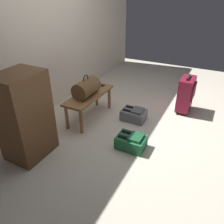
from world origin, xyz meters
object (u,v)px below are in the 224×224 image
bench (89,98)px  cell_phone (100,85)px  backpack_green (131,142)px  duffel_bag_brown (86,88)px  side_cabinet (25,116)px  backpack_grey (134,115)px  suitcase_upright_burgundy (186,94)px

bench → cell_phone: 0.40m
cell_phone → backpack_green: (-0.81, -0.93, -0.34)m
duffel_bag_brown → side_cabinet: 1.07m
bench → backpack_green: 1.05m
backpack_green → backpack_grey: same height
backpack_green → suitcase_upright_burgundy: bearing=-16.9°
bench → duffel_bag_brown: size_ratio=2.27×
backpack_green → backpack_grey: 0.74m
side_cabinet → backpack_green: bearing=-58.3°
cell_phone → bench: bearing=-178.1°
duffel_bag_brown → side_cabinet: bearing=169.1°
suitcase_upright_burgundy → backpack_grey: 0.98m
cell_phone → suitcase_upright_burgundy: size_ratio=0.22×
bench → backpack_grey: 0.77m
cell_phone → suitcase_upright_burgundy: 1.47m
duffel_bag_brown → cell_phone: 0.47m
backpack_grey → side_cabinet: side_cabinet is taller
duffel_bag_brown → suitcase_upright_burgundy: 1.70m
side_cabinet → backpack_grey: bearing=-32.2°
bench → side_cabinet: (-1.12, 0.20, 0.19)m
bench → duffel_bag_brown: bearing=-180.0°
backpack_grey → cell_phone: bearing=80.1°
bench → side_cabinet: bearing=169.7°
backpack_green → side_cabinet: bearing=121.7°
suitcase_upright_burgundy → backpack_grey: bearing=135.8°
bench → backpack_green: bench is taller
cell_phone → side_cabinet: 1.52m
duffel_bag_brown → backpack_grey: bearing=-63.4°
suitcase_upright_burgundy → side_cabinet: size_ratio=0.58×
suitcase_upright_burgundy → backpack_green: 1.46m
bench → side_cabinet: size_ratio=0.91×
duffel_bag_brown → cell_phone: bearing=1.6°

